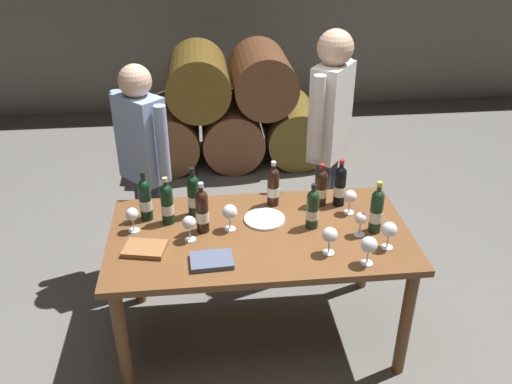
{
  "coord_description": "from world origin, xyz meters",
  "views": [
    {
      "loc": [
        -0.29,
        -2.54,
        2.45
      ],
      "look_at": [
        0.0,
        0.2,
        0.91
      ],
      "focal_mm": 37.93,
      "sensor_mm": 36.0,
      "label": 1
    }
  ],
  "objects_px": {
    "wine_bottle_5": "(313,209)",
    "serving_plate": "(265,219)",
    "wine_bottle_2": "(167,203)",
    "tasting_notebook": "(145,249)",
    "dining_table": "(260,245)",
    "wine_bottle_0": "(376,211)",
    "wine_bottle_1": "(340,185)",
    "wine_bottle_8": "(202,211)",
    "wine_glass_2": "(389,230)",
    "wine_glass_5": "(189,224)",
    "wine_bottle_6": "(145,199)",
    "wine_glass_0": "(350,197)",
    "wine_glass_3": "(230,212)",
    "leather_ledger": "(212,261)",
    "taster_seated_left": "(143,157)",
    "wine_glass_7": "(132,215)",
    "sommelier_presenting": "(329,131)",
    "wine_bottle_4": "(321,187)",
    "wine_bottle_7": "(273,186)",
    "wine_glass_1": "(369,245)",
    "wine_glass_4": "(361,219)",
    "wine_bottle_3": "(194,195)"
  },
  "relations": [
    {
      "from": "wine_bottle_5",
      "to": "serving_plate",
      "type": "distance_m",
      "value": 0.3
    },
    {
      "from": "wine_bottle_2",
      "to": "tasting_notebook",
      "type": "xyz_separation_m",
      "value": [
        -0.12,
        -0.28,
        -0.11
      ]
    },
    {
      "from": "dining_table",
      "to": "wine_bottle_0",
      "type": "relative_size",
      "value": 5.38
    },
    {
      "from": "wine_bottle_1",
      "to": "tasting_notebook",
      "type": "height_order",
      "value": "wine_bottle_1"
    },
    {
      "from": "wine_bottle_8",
      "to": "wine_glass_2",
      "type": "bearing_deg",
      "value": -15.46
    },
    {
      "from": "wine_glass_5",
      "to": "wine_bottle_6",
      "type": "bearing_deg",
      "value": 135.24
    },
    {
      "from": "wine_bottle_1",
      "to": "wine_glass_0",
      "type": "relative_size",
      "value": 2.0
    },
    {
      "from": "wine_bottle_1",
      "to": "wine_glass_3",
      "type": "relative_size",
      "value": 1.91
    },
    {
      "from": "leather_ledger",
      "to": "taster_seated_left",
      "type": "relative_size",
      "value": 0.14
    },
    {
      "from": "wine_glass_7",
      "to": "sommelier_presenting",
      "type": "xyz_separation_m",
      "value": [
        1.26,
        0.66,
        0.18
      ]
    },
    {
      "from": "wine_bottle_0",
      "to": "wine_glass_3",
      "type": "bearing_deg",
      "value": 172.67
    },
    {
      "from": "wine_bottle_1",
      "to": "wine_glass_5",
      "type": "height_order",
      "value": "wine_bottle_1"
    },
    {
      "from": "wine_glass_3",
      "to": "tasting_notebook",
      "type": "distance_m",
      "value": 0.51
    },
    {
      "from": "dining_table",
      "to": "wine_bottle_1",
      "type": "xyz_separation_m",
      "value": [
        0.52,
        0.26,
        0.22
      ]
    },
    {
      "from": "wine_bottle_2",
      "to": "taster_seated_left",
      "type": "relative_size",
      "value": 0.19
    },
    {
      "from": "wine_glass_7",
      "to": "serving_plate",
      "type": "relative_size",
      "value": 0.62
    },
    {
      "from": "wine_bottle_5",
      "to": "wine_bottle_6",
      "type": "height_order",
      "value": "wine_bottle_6"
    },
    {
      "from": "dining_table",
      "to": "wine_glass_2",
      "type": "relative_size",
      "value": 10.72
    },
    {
      "from": "wine_bottle_0",
      "to": "wine_bottle_2",
      "type": "distance_m",
      "value": 1.18
    },
    {
      "from": "wine_bottle_0",
      "to": "wine_glass_3",
      "type": "relative_size",
      "value": 1.99
    },
    {
      "from": "wine_bottle_6",
      "to": "wine_glass_0",
      "type": "height_order",
      "value": "wine_bottle_6"
    },
    {
      "from": "wine_bottle_4",
      "to": "wine_bottle_7",
      "type": "distance_m",
      "value": 0.29
    },
    {
      "from": "wine_bottle_8",
      "to": "serving_plate",
      "type": "bearing_deg",
      "value": 11.52
    },
    {
      "from": "wine_bottle_1",
      "to": "wine_glass_7",
      "type": "bearing_deg",
      "value": -172.09
    },
    {
      "from": "wine_bottle_6",
      "to": "wine_bottle_5",
      "type": "bearing_deg",
      "value": -11.27
    },
    {
      "from": "dining_table",
      "to": "wine_glass_0",
      "type": "xyz_separation_m",
      "value": [
        0.56,
        0.15,
        0.2
      ]
    },
    {
      "from": "wine_glass_1",
      "to": "leather_ledger",
      "type": "relative_size",
      "value": 0.73
    },
    {
      "from": "wine_bottle_8",
      "to": "leather_ledger",
      "type": "xyz_separation_m",
      "value": [
        0.04,
        -0.31,
        -0.12
      ]
    },
    {
      "from": "wine_bottle_2",
      "to": "sommelier_presenting",
      "type": "xyz_separation_m",
      "value": [
        1.07,
        0.59,
        0.16
      ]
    },
    {
      "from": "wine_bottle_5",
      "to": "wine_glass_1",
      "type": "distance_m",
      "value": 0.43
    },
    {
      "from": "wine_glass_3",
      "to": "wine_bottle_5",
      "type": "bearing_deg",
      "value": -2.73
    },
    {
      "from": "wine_bottle_0",
      "to": "tasting_notebook",
      "type": "bearing_deg",
      "value": -177.3
    },
    {
      "from": "wine_glass_5",
      "to": "tasting_notebook",
      "type": "relative_size",
      "value": 0.68
    },
    {
      "from": "leather_ledger",
      "to": "serving_plate",
      "type": "relative_size",
      "value": 0.92
    },
    {
      "from": "wine_glass_4",
      "to": "wine_glass_7",
      "type": "relative_size",
      "value": 0.97
    },
    {
      "from": "wine_bottle_5",
      "to": "sommelier_presenting",
      "type": "relative_size",
      "value": 0.16
    },
    {
      "from": "wine_glass_2",
      "to": "leather_ledger",
      "type": "xyz_separation_m",
      "value": [
        -0.95,
        -0.04,
        -0.1
      ]
    },
    {
      "from": "taster_seated_left",
      "to": "wine_glass_2",
      "type": "bearing_deg",
      "value": -34.77
    },
    {
      "from": "wine_glass_5",
      "to": "wine_glass_7",
      "type": "bearing_deg",
      "value": 158.56
    },
    {
      "from": "wine_bottle_1",
      "to": "wine_glass_0",
      "type": "height_order",
      "value": "wine_bottle_1"
    },
    {
      "from": "wine_bottle_7",
      "to": "sommelier_presenting",
      "type": "xyz_separation_m",
      "value": [
        0.44,
        0.45,
        0.16
      ]
    },
    {
      "from": "wine_bottle_0",
      "to": "leather_ledger",
      "type": "bearing_deg",
      "value": -167.6
    },
    {
      "from": "wine_bottle_5",
      "to": "sommelier_presenting",
      "type": "bearing_deg",
      "value": 70.87
    },
    {
      "from": "wine_bottle_1",
      "to": "wine_glass_2",
      "type": "xyz_separation_m",
      "value": [
        0.15,
        -0.48,
        -0.02
      ]
    },
    {
      "from": "wine_bottle_0",
      "to": "wine_bottle_6",
      "type": "xyz_separation_m",
      "value": [
        -1.29,
        0.27,
        -0.0
      ]
    },
    {
      "from": "wine_glass_4",
      "to": "serving_plate",
      "type": "relative_size",
      "value": 0.6
    },
    {
      "from": "wine_bottle_3",
      "to": "wine_bottle_8",
      "type": "xyz_separation_m",
      "value": [
        0.05,
        -0.18,
        -0.0
      ]
    },
    {
      "from": "wine_bottle_0",
      "to": "wine_bottle_4",
      "type": "bearing_deg",
      "value": 126.71
    },
    {
      "from": "wine_bottle_0",
      "to": "wine_glass_7",
      "type": "height_order",
      "value": "wine_bottle_0"
    },
    {
      "from": "tasting_notebook",
      "to": "wine_glass_4",
      "type": "bearing_deg",
      "value": 13.87
    }
  ]
}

